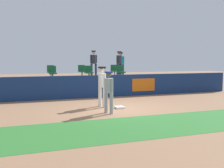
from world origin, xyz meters
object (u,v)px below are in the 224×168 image
seat_back_center (82,70)px  seat_front_left (53,72)px  spectator_casual (119,62)px  seat_front_center (89,72)px  spectator_hooded (121,62)px  seat_back_right (114,70)px  seat_front_right (121,71)px  seat_back_left (51,71)px  spectator_capped (94,61)px  player_runner_visitor (109,89)px  first_base (119,107)px  player_fielder_home (102,84)px

seat_back_center → seat_front_left: same height
seat_back_center → spectator_casual: (2.97, 0.56, 0.58)m
seat_back_center → seat_front_center: (0.02, -1.80, 0.00)m
spectator_hooded → seat_front_left: bearing=38.8°
seat_back_right → seat_front_right: 1.81m
spectator_casual → seat_back_left: bearing=-10.7°
seat_back_left → spectator_casual: 5.12m
spectator_capped → player_runner_visitor: bearing=74.8°
spectator_capped → seat_front_center: bearing=64.0°
seat_front_right → spectator_casual: (0.80, 2.36, 0.58)m
player_runner_visitor → seat_back_center: (0.66, 7.72, 0.44)m
player_runner_visitor → first_base: bearing=111.5°
first_base → spectator_casual: (2.83, 7.40, 1.96)m
seat_back_center → seat_front_left: 2.83m
player_runner_visitor → spectator_capped: size_ratio=0.92×
first_base → player_runner_visitor: 1.52m
seat_back_left → seat_front_center: 2.77m
seat_back_right → spectator_casual: 1.00m
player_fielder_home → player_runner_visitor: (-0.19, -1.50, -0.08)m
seat_front_right → seat_front_left: same height
seat_front_center → seat_front_left: (-2.20, -0.00, -0.00)m
player_runner_visitor → spectator_hooded: size_ratio=0.98×
player_runner_visitor → seat_front_left: bearing=168.2°
seat_back_left → spectator_capped: size_ratio=0.45×
seat_front_center → seat_back_right: bearing=37.3°
first_base → seat_front_center: seat_front_center is taller
player_runner_visitor → spectator_casual: spectator_casual is taller
first_base → seat_front_left: seat_front_left is taller
first_base → spectator_casual: bearing=69.1°
seat_front_center → seat_back_left: bearing=139.5°
seat_front_left → seat_back_center: bearing=39.5°
seat_front_center → spectator_hooded: 4.25m
spectator_casual → seat_front_center: bearing=21.6°
player_runner_visitor → spectator_casual: 9.10m
seat_front_left → player_runner_visitor: bearing=-75.6°
seat_back_right → spectator_casual: bearing=43.7°
seat_back_center → seat_front_left: size_ratio=1.00×
seat_back_left → spectator_hooded: bearing=9.6°
first_base → seat_front_left: bearing=114.8°
seat_back_right → spectator_hooded: size_ratio=0.48×
seat_back_left → spectator_casual: spectator_casual is taller
player_runner_visitor → seat_front_right: seat_front_right is taller
player_runner_visitor → spectator_hooded: 9.52m
player_runner_visitor → seat_front_left: seat_front_left is taller
spectator_casual → seat_back_right: bearing=26.6°
spectator_hooded → spectator_capped: 2.23m
seat_back_left → seat_front_center: size_ratio=1.00×
spectator_hooded → spectator_capped: bearing=17.9°
seat_back_right → seat_front_center: (-2.36, -1.80, -0.00)m
player_fielder_home → seat_back_center: size_ratio=2.20×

